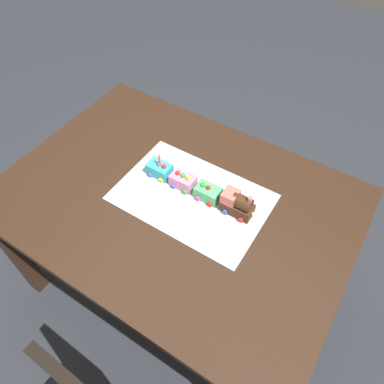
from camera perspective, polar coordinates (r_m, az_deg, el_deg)
ground_plane at (r=2.09m, az=-1.94°, el=-13.67°), size 8.00×8.00×0.00m
dining_table at (r=1.54m, az=-2.55°, el=-3.40°), size 1.40×1.00×0.74m
cake_board at (r=1.46m, az=0.00°, el=-0.80°), size 0.60×0.40×0.00m
cake_locomotive at (r=1.38m, az=7.15°, el=-1.88°), size 0.14×0.08×0.12m
cake_car_gondola_mint_green at (r=1.43m, az=2.52°, el=-0.13°), size 0.10×0.08×0.07m
cake_car_caboose_bubblegum at (r=1.47m, az=-1.40°, el=1.78°), size 0.10×0.08×0.07m
cake_car_hopper_turquoise at (r=1.52m, az=-5.11°, el=3.55°), size 0.10×0.08×0.07m
birthday_candle at (r=1.47m, az=-5.19°, el=5.33°), size 0.01×0.01×0.05m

